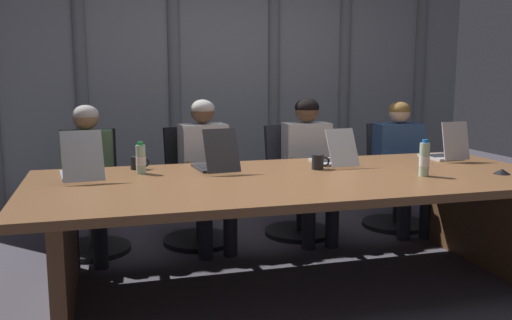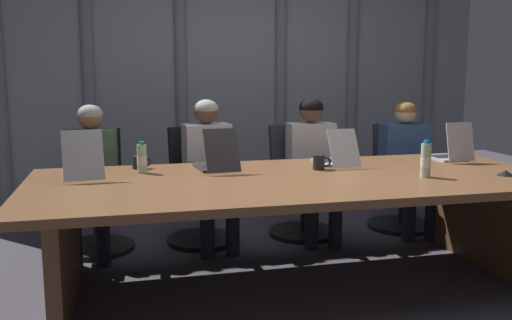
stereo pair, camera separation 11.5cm
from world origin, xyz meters
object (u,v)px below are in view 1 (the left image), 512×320
office_chair_left_mid (197,199)px  conference_mic_left_side (502,171)px  coffee_mug_near (137,163)px  coffee_mug_far (318,162)px  person_left_end (87,171)px  office_chair_center (297,193)px  water_bottle_secondary (424,160)px  laptop_right_mid (445,152)px  person_right_mid (402,158)px  office_chair_left_end (91,206)px  laptop_left_mid (215,162)px  laptop_left_end (81,169)px  office_chair_right_mid (394,187)px  laptop_center (333,157)px  person_center (309,159)px  water_bottle_primary (141,159)px  person_left_mid (206,164)px

office_chair_left_mid → conference_mic_left_side: office_chair_left_mid is taller
office_chair_left_mid → conference_mic_left_side: bearing=43.4°
coffee_mug_near → coffee_mug_far: coffee_mug_far is taller
office_chair_left_mid → person_left_end: 0.93m
office_chair_center → water_bottle_secondary: water_bottle_secondary is taller
laptop_right_mid → person_right_mid: size_ratio=0.33×
office_chair_left_end → conference_mic_left_side: office_chair_left_end is taller
laptop_left_mid → coffee_mug_far: size_ratio=3.52×
person_left_end → coffee_mug_near: (0.35, -0.42, 0.12)m
laptop_right_mid → water_bottle_secondary: bearing=135.8°
laptop_left_end → laptop_left_mid: bearing=-93.8°
water_bottle_secondary → coffee_mug_near: 1.94m
office_chair_left_end → office_chair_right_mid: size_ratio=1.02×
laptop_left_mid → laptop_center: bearing=-95.0°
person_right_mid → coffee_mug_far: size_ratio=8.79×
person_center → water_bottle_primary: person_center is taller
conference_mic_left_side → office_chair_right_mid: bearing=88.8°
laptop_left_mid → coffee_mug_far: (0.70, -0.15, -0.01)m
person_center → person_left_end: bearing=-87.6°
laptop_right_mid → water_bottle_primary: size_ratio=1.76×
water_bottle_primary → water_bottle_secondary: water_bottle_secondary is taller
laptop_right_mid → office_chair_right_mid: laptop_right_mid is taller
person_center → conference_mic_left_side: (0.88, -1.27, 0.07)m
laptop_left_end → office_chair_center: bearing=-71.6°
office_chair_left_mid → water_bottle_secondary: 1.92m
person_left_end → office_chair_left_end: bearing=-178.8°
person_center → person_left_mid: bearing=-87.5°
person_left_end → laptop_left_mid: bearing=59.6°
office_chair_left_end → coffee_mug_far: (1.56, -0.93, 0.43)m
office_chair_left_mid → water_bottle_secondary: (1.27, -1.35, 0.49)m
person_left_end → coffee_mug_far: 1.75m
laptop_left_end → water_bottle_secondary: bearing=-110.3°
coffee_mug_near → laptop_left_end: bearing=-148.0°
laptop_right_mid → coffee_mug_near: (-2.33, 0.19, -0.01)m
office_chair_left_end → coffee_mug_far: office_chair_left_end is taller
laptop_left_mid → laptop_center: laptop_left_mid is taller
office_chair_left_end → person_left_end: bearing=-3.2°
laptop_right_mid → office_chair_right_mid: 0.89m
laptop_left_end → laptop_left_mid: size_ratio=1.11×
person_left_end → conference_mic_left_side: 2.96m
person_center → conference_mic_left_side: person_center is taller
laptop_left_mid → water_bottle_secondary: laptop_left_mid is taller
person_right_mid → conference_mic_left_side: size_ratio=10.46×
water_bottle_primary → coffee_mug_near: (-0.01, 0.18, -0.05)m
laptop_left_end → conference_mic_left_side: (2.69, -0.62, -0.04)m
laptop_center → water_bottle_secondary: laptop_center is taller
person_left_mid → person_center: bearing=84.4°
office_chair_left_mid → person_left_mid: (0.06, -0.16, 0.32)m
person_left_mid → person_right_mid: (1.76, -0.00, -0.02)m
laptop_left_mid → person_left_mid: (0.05, 0.61, -0.12)m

